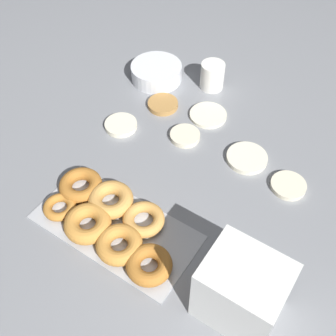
{
  "coord_description": "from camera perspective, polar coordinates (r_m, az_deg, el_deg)",
  "views": [
    {
      "loc": [
        0.36,
        -0.65,
        0.86
      ],
      "look_at": [
        -0.02,
        -0.07,
        0.04
      ],
      "focal_mm": 45.0,
      "sensor_mm": 36.0,
      "label": 1
    }
  ],
  "objects": [
    {
      "name": "ground_plane",
      "position": [
        1.13,
        2.83,
        0.53
      ],
      "size": [
        3.0,
        3.0,
        0.0
      ],
      "primitive_type": "plane",
      "color": "gray"
    },
    {
      "name": "pancake_0",
      "position": [
        1.16,
        10.64,
        1.34
      ],
      "size": [
        0.11,
        0.11,
        0.01
      ],
      "primitive_type": "cylinder",
      "color": "silver",
      "rests_on": "ground_plane"
    },
    {
      "name": "pancake_1",
      "position": [
        1.29,
        -0.69,
        8.61
      ],
      "size": [
        0.09,
        0.09,
        0.02
      ],
      "primitive_type": "cylinder",
      "color": "#B27F42",
      "rests_on": "ground_plane"
    },
    {
      "name": "pancake_2",
      "position": [
        1.19,
        2.31,
        4.38
      ],
      "size": [
        0.09,
        0.09,
        0.02
      ],
      "primitive_type": "cylinder",
      "color": "beige",
      "rests_on": "ground_plane"
    },
    {
      "name": "pancake_3",
      "position": [
        1.12,
        15.98,
        -2.29
      ],
      "size": [
        0.09,
        0.09,
        0.01
      ],
      "primitive_type": "cylinder",
      "color": "beige",
      "rests_on": "ground_plane"
    },
    {
      "name": "pancake_4",
      "position": [
        1.27,
        5.45,
        7.15
      ],
      "size": [
        0.11,
        0.11,
        0.01
      ],
      "primitive_type": "cylinder",
      "color": "silver",
      "rests_on": "ground_plane"
    },
    {
      "name": "pancake_5",
      "position": [
        1.23,
        -6.39,
        5.8
      ],
      "size": [
        0.09,
        0.09,
        0.02
      ],
      "primitive_type": "cylinder",
      "color": "silver",
      "rests_on": "ground_plane"
    },
    {
      "name": "donut_tray",
      "position": [
        1.01,
        -7.94,
        -7.07
      ],
      "size": [
        0.39,
        0.2,
        0.04
      ],
      "color": "#ADAFB5",
      "rests_on": "ground_plane"
    },
    {
      "name": "batter_bowl",
      "position": [
        1.39,
        -1.58,
        12.84
      ],
      "size": [
        0.16,
        0.16,
        0.05
      ],
      "color": "white",
      "rests_on": "ground_plane"
    },
    {
      "name": "container_stack",
      "position": [
        0.86,
        9.99,
        -16.05
      ],
      "size": [
        0.16,
        0.13,
        0.17
      ],
      "color": "white",
      "rests_on": "ground_plane"
    },
    {
      "name": "paper_cup",
      "position": [
        1.35,
        6.02,
        12.33
      ],
      "size": [
        0.07,
        0.07,
        0.08
      ],
      "color": "white",
      "rests_on": "ground_plane"
    }
  ]
}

